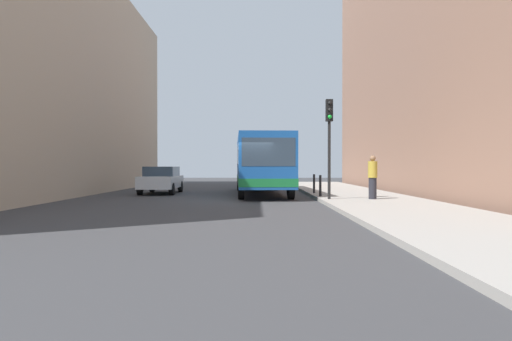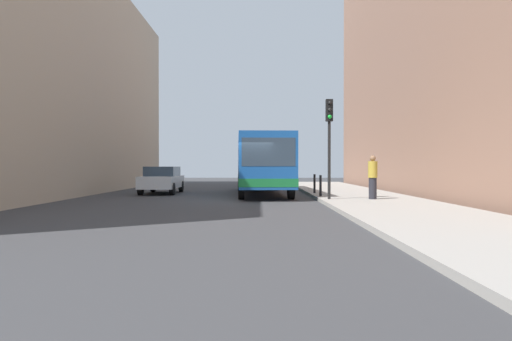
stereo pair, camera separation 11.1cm
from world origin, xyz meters
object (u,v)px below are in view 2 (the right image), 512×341
car_beside_bus (162,179)px  pedestrian_near_signal (373,177)px  traffic_light (329,130)px  bollard_near (321,186)px  car_behind_bus (260,176)px  bus (262,162)px  bollard_mid (315,184)px

car_beside_bus → pedestrian_near_signal: bearing=146.6°
traffic_light → pedestrian_near_signal: bearing=0.3°
pedestrian_near_signal → bollard_near: bearing=7.7°
car_behind_bus → pedestrian_near_signal: bearing=103.5°
bus → pedestrian_near_signal: bus is taller
car_beside_bus → bollard_mid: bearing=163.8°
pedestrian_near_signal → bus: bearing=0.5°
car_behind_bus → pedestrian_near_signal: (4.58, -15.47, 0.27)m
car_beside_bus → traffic_light: size_ratio=1.08×
car_behind_bus → traffic_light: (2.79, -15.48, 2.22)m
traffic_light → pedestrian_near_signal: size_ratio=2.28×
traffic_light → car_behind_bus: bearing=100.2°
bollard_mid → pedestrian_near_signal: pedestrian_near_signal is taller
bollard_mid → pedestrian_near_signal: 4.60m
car_beside_bus → bus: bearing=174.0°
car_beside_bus → car_behind_bus: size_ratio=0.99×
traffic_light → bollard_near: (-0.10, 1.92, -2.38)m
car_beside_bus → bollard_near: car_beside_bus is taller
bollard_mid → pedestrian_near_signal: (1.89, -4.17, 0.43)m
bus → car_behind_bus: 9.60m
bus → pedestrian_near_signal: (4.53, -5.92, -0.67)m
bollard_near → bollard_mid: (0.00, 2.26, 0.00)m
bus → bollard_mid: bus is taller
traffic_light → bollard_near: bearing=93.0°
bollard_near → pedestrian_near_signal: bearing=-45.4°
bus → bollard_near: bus is taller
bus → traffic_light: traffic_light is taller
car_behind_bus → bollard_mid: bearing=100.4°
bollard_near → pedestrian_near_signal: 2.72m
bus → bollard_near: size_ratio=11.71×
bollard_near → car_behind_bus: bearing=101.2°
bollard_mid → car_behind_bus: bearing=103.4°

